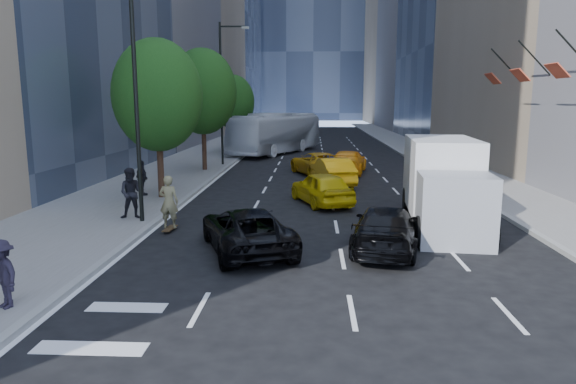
# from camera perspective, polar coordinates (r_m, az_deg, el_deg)

# --- Properties ---
(ground) EXTENTS (160.00, 160.00, 0.00)m
(ground) POSITION_cam_1_polar(r_m,az_deg,el_deg) (15.77, 2.39, -7.35)
(ground) COLOR black
(ground) RESTS_ON ground
(sidewalk_left) EXTENTS (6.00, 120.00, 0.15)m
(sidewalk_left) POSITION_cam_1_polar(r_m,az_deg,el_deg) (46.18, -8.60, 4.21)
(sidewalk_left) COLOR slate
(sidewalk_left) RESTS_ON ground
(sidewalk_right) EXTENTS (4.00, 120.00, 0.15)m
(sidewalk_right) POSITION_cam_1_polar(r_m,az_deg,el_deg) (46.36, 15.15, 3.99)
(sidewalk_right) COLOR slate
(sidewalk_right) RESTS_ON ground
(tower_right_far) EXTENTS (20.00, 24.00, 50.00)m
(tower_right_far) POSITION_cam_1_polar(r_m,az_deg,el_deg) (116.92, 14.40, 19.79)
(tower_right_far) COLOR gray
(tower_right_far) RESTS_ON ground
(lamp_near) EXTENTS (2.13, 0.22, 10.00)m
(lamp_near) POSITION_cam_1_polar(r_m,az_deg,el_deg) (20.12, -16.19, 12.81)
(lamp_near) COLOR black
(lamp_near) RESTS_ON sidewalk_left
(lamp_far) EXTENTS (2.13, 0.22, 10.00)m
(lamp_far) POSITION_cam_1_polar(r_m,az_deg,el_deg) (37.61, -7.18, 11.68)
(lamp_far) COLOR black
(lamp_far) RESTS_ON sidewalk_left
(tree_near) EXTENTS (4.20, 4.20, 7.46)m
(tree_near) POSITION_cam_1_polar(r_m,az_deg,el_deg) (25.12, -14.30, 10.35)
(tree_near) COLOR black
(tree_near) RESTS_ON sidewalk_left
(tree_mid) EXTENTS (4.50, 4.50, 7.99)m
(tree_mid) POSITION_cam_1_polar(r_m,az_deg,el_deg) (34.82, -9.47, 10.94)
(tree_mid) COLOR black
(tree_mid) RESTS_ON sidewalk_left
(tree_far) EXTENTS (3.90, 3.90, 6.92)m
(tree_far) POSITION_cam_1_polar(r_m,az_deg,el_deg) (47.60, -6.12, 9.92)
(tree_far) COLOR black
(tree_far) RESTS_ON sidewalk_left
(traffic_signal) EXTENTS (2.48, 0.53, 5.20)m
(traffic_signal) POSITION_cam_1_polar(r_m,az_deg,el_deg) (55.43, -4.00, 9.57)
(traffic_signal) COLOR black
(traffic_signal) RESTS_ON sidewalk_left
(facade_flags) EXTENTS (1.85, 13.30, 2.05)m
(facade_flags) POSITION_cam_1_polar(r_m,az_deg,el_deg) (27.22, 26.23, 12.16)
(facade_flags) COLOR black
(facade_flags) RESTS_ON ground
(skateboarder) EXTENTS (0.74, 0.51, 1.95)m
(skateboarder) POSITION_cam_1_polar(r_m,az_deg,el_deg) (19.15, -13.09, -1.47)
(skateboarder) COLOR olive
(skateboarder) RESTS_ON ground
(black_sedan_lincoln) EXTENTS (3.87, 5.51, 1.40)m
(black_sedan_lincoln) POSITION_cam_1_polar(r_m,az_deg,el_deg) (16.37, -4.61, -4.18)
(black_sedan_lincoln) COLOR black
(black_sedan_lincoln) RESTS_ON ground
(black_sedan_mercedes) EXTENTS (2.85, 5.15, 1.41)m
(black_sedan_mercedes) POSITION_cam_1_polar(r_m,az_deg,el_deg) (16.71, 10.79, -4.01)
(black_sedan_mercedes) COLOR black
(black_sedan_mercedes) RESTS_ON ground
(taxi_a) EXTENTS (3.26, 4.82, 1.52)m
(taxi_a) POSITION_cam_1_polar(r_m,az_deg,el_deg) (23.73, 3.75, 0.46)
(taxi_a) COLOR gold
(taxi_a) RESTS_ON ground
(taxi_b) EXTENTS (2.64, 4.93, 1.54)m
(taxi_b) POSITION_cam_1_polar(r_m,az_deg,el_deg) (29.33, 4.94, 2.32)
(taxi_b) COLOR #FDAE0D
(taxi_b) RESTS_ON ground
(taxi_c) EXTENTS (4.16, 5.80, 1.47)m
(taxi_c) POSITION_cam_1_polar(r_m,az_deg,el_deg) (33.29, 3.32, 3.19)
(taxi_c) COLOR #D2940B
(taxi_c) RESTS_ON ground
(taxi_d) EXTENTS (3.00, 5.48, 1.51)m
(taxi_d) POSITION_cam_1_polar(r_m,az_deg,el_deg) (34.08, 6.69, 3.34)
(taxi_d) COLOR #FF9B0D
(taxi_d) RESTS_ON ground
(city_bus) EXTENTS (7.87, 13.26, 3.65)m
(city_bus) POSITION_cam_1_polar(r_m,az_deg,el_deg) (46.88, -1.25, 6.55)
(city_bus) COLOR white
(city_bus) RESTS_ON ground
(box_truck) EXTENTS (3.12, 7.08, 3.29)m
(box_truck) POSITION_cam_1_polar(r_m,az_deg,el_deg) (20.21, 16.92, 0.97)
(box_truck) COLOR silver
(box_truck) RESTS_ON ground
(pedestrian_a) EXTENTS (1.09, 0.91, 2.01)m
(pedestrian_a) POSITION_cam_1_polar(r_m,az_deg,el_deg) (21.00, -16.95, -0.14)
(pedestrian_a) COLOR black
(pedestrian_a) RESTS_ON sidewalk_left
(pedestrian_b) EXTENTS (1.02, 1.01, 1.73)m
(pedestrian_b) POSITION_cam_1_polar(r_m,az_deg,el_deg) (26.03, -15.92, 1.51)
(pedestrian_b) COLOR black
(pedestrian_b) RESTS_ON sidewalk_left
(pedestrian_c) EXTENTS (1.17, 1.05, 1.58)m
(pedestrian_c) POSITION_cam_1_polar(r_m,az_deg,el_deg) (13.17, -29.17, -7.95)
(pedestrian_c) COLOR black
(pedestrian_c) RESTS_ON sidewalk_left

